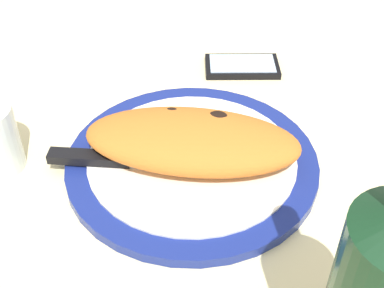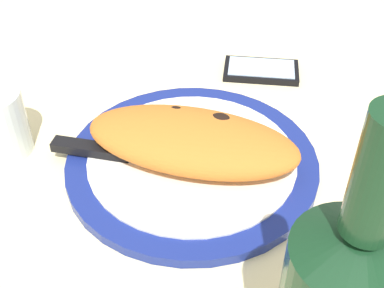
{
  "view_description": "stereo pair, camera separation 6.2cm",
  "coord_description": "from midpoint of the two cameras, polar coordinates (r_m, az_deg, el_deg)",
  "views": [
    {
      "loc": [
        -15.73,
        45.16,
        43.88
      ],
      "look_at": [
        0.0,
        0.0,
        3.63
      ],
      "focal_mm": 48.05,
      "sensor_mm": 36.0,
      "label": 1
    },
    {
      "loc": [
        -21.48,
        42.73,
        43.88
      ],
      "look_at": [
        0.0,
        0.0,
        3.63
      ],
      "focal_mm": 48.05,
      "sensor_mm": 36.0,
      "label": 2
    }
  ],
  "objects": [
    {
      "name": "fork",
      "position": [
        0.68,
        -2.15,
        2.04
      ],
      "size": [
        15.55,
        3.97,
        0.4
      ],
      "color": "silver",
      "rests_on": "plate"
    },
    {
      "name": "calzone",
      "position": [
        0.62,
        -2.63,
        0.14
      ],
      "size": [
        28.16,
        16.89,
        5.07
      ],
      "color": "orange",
      "rests_on": "plate"
    },
    {
      "name": "knife",
      "position": [
        0.64,
        -11.74,
        -1.81
      ],
      "size": [
        22.06,
        7.24,
        1.2
      ],
      "color": "silver",
      "rests_on": "plate"
    },
    {
      "name": "ground_plane",
      "position": [
        0.66,
        -2.72,
        -3.53
      ],
      "size": [
        150.0,
        150.0,
        3.0
      ],
      "primitive_type": "cube",
      "color": "beige"
    },
    {
      "name": "plate",
      "position": [
        0.64,
        -2.78,
        -2.06
      ],
      "size": [
        31.44,
        31.44,
        1.63
      ],
      "color": "navy",
      "rests_on": "ground_plane"
    },
    {
      "name": "smartphone",
      "position": [
        0.83,
        3.29,
        8.58
      ],
      "size": [
        13.17,
        10.04,
        1.16
      ],
      "color": "black",
      "rests_on": "ground_plane"
    }
  ]
}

